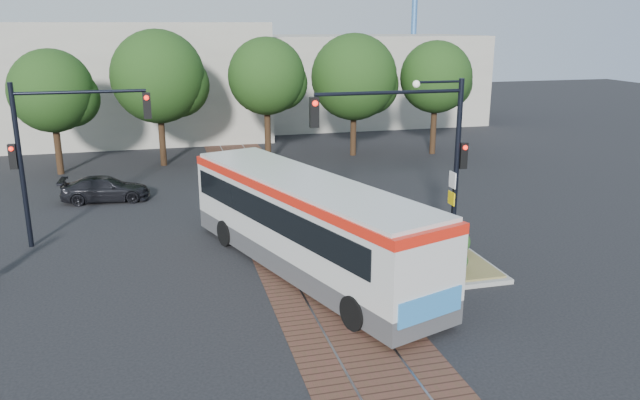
{
  "coord_description": "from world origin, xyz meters",
  "views": [
    {
      "loc": [
        -4.63,
        -19.69,
        7.96
      ],
      "look_at": [
        1.0,
        1.93,
        1.6
      ],
      "focal_mm": 35.0,
      "sensor_mm": 36.0,
      "label": 1
    }
  ],
  "objects_px": {
    "signal_pole_main": "(424,142)",
    "parked_car": "(105,189)",
    "traffic_island": "(445,249)",
    "signal_pole_left": "(52,142)",
    "city_bus": "(305,220)"
  },
  "relations": [
    {
      "from": "signal_pole_main",
      "to": "parked_car",
      "type": "xyz_separation_m",
      "value": [
        -11.09,
        10.57,
        -3.58
      ]
    },
    {
      "from": "traffic_island",
      "to": "signal_pole_left",
      "type": "xyz_separation_m",
      "value": [
        -13.19,
        4.89,
        3.54
      ]
    },
    {
      "from": "traffic_island",
      "to": "city_bus",
      "type": "bearing_deg",
      "value": 179.06
    },
    {
      "from": "city_bus",
      "to": "parked_car",
      "type": "xyz_separation_m",
      "value": [
        -7.02,
        10.57,
        -1.18
      ]
    },
    {
      "from": "traffic_island",
      "to": "signal_pole_left",
      "type": "bearing_deg",
      "value": 159.64
    },
    {
      "from": "signal_pole_left",
      "to": "city_bus",
      "type": "bearing_deg",
      "value": -30.54
    },
    {
      "from": "signal_pole_main",
      "to": "signal_pole_left",
      "type": "distance_m",
      "value": 13.14
    },
    {
      "from": "traffic_island",
      "to": "parked_car",
      "type": "distance_m",
      "value": 16.09
    },
    {
      "from": "city_bus",
      "to": "signal_pole_left",
      "type": "distance_m",
      "value": 9.7
    },
    {
      "from": "traffic_island",
      "to": "signal_pole_left",
      "type": "distance_m",
      "value": 14.5
    },
    {
      "from": "city_bus",
      "to": "signal_pole_main",
      "type": "xyz_separation_m",
      "value": [
        4.08,
        0.01,
        2.4
      ]
    },
    {
      "from": "signal_pole_left",
      "to": "parked_car",
      "type": "distance_m",
      "value": 6.73
    },
    {
      "from": "traffic_island",
      "to": "parked_car",
      "type": "relative_size",
      "value": 1.32
    },
    {
      "from": "signal_pole_main",
      "to": "parked_car",
      "type": "bearing_deg",
      "value": 136.4
    },
    {
      "from": "signal_pole_main",
      "to": "parked_car",
      "type": "distance_m",
      "value": 15.73
    }
  ]
}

